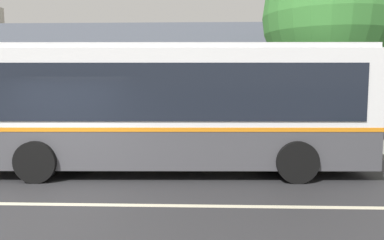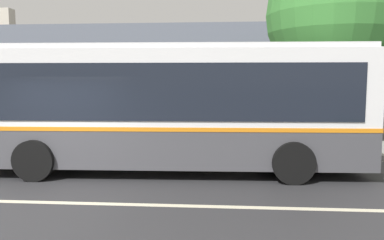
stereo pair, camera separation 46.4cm
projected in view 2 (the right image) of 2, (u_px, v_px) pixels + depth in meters
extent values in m
plane|color=#2D2D30|center=(35.00, 202.00, 7.42)|extent=(300.00, 300.00, 0.00)
cube|color=gray|center=(117.00, 146.00, 13.36)|extent=(60.00, 3.00, 0.15)
cube|color=beige|center=(35.00, 202.00, 7.41)|extent=(60.00, 0.16, 0.01)
cube|color=beige|center=(112.00, 94.00, 20.63)|extent=(23.13, 8.72, 3.35)
cube|color=#424751|center=(98.00, 40.00, 18.19)|extent=(23.73, 4.43, 2.24)
cube|color=#424751|center=(121.00, 48.00, 22.51)|extent=(23.73, 4.43, 2.24)
cube|color=beige|center=(6.00, 19.00, 21.53)|extent=(0.70, 0.70, 1.20)
cube|color=black|center=(83.00, 94.00, 16.26)|extent=(1.10, 0.06, 1.30)
cube|color=black|center=(271.00, 94.00, 15.65)|extent=(1.10, 0.06, 1.30)
cube|color=#4C3323|center=(162.00, 113.00, 16.08)|extent=(1.00, 0.06, 2.10)
cube|color=#47474C|center=(161.00, 143.00, 10.06)|extent=(10.61, 2.82, 0.94)
cube|color=orange|center=(160.00, 124.00, 10.01)|extent=(10.63, 2.84, 0.10)
cube|color=white|center=(160.00, 87.00, 9.91)|extent=(10.61, 2.82, 1.85)
cube|color=white|center=(160.00, 49.00, 9.81)|extent=(10.39, 2.69, 0.12)
cube|color=black|center=(166.00, 90.00, 11.17)|extent=(9.69, 0.32, 1.35)
cube|color=black|center=(153.00, 92.00, 8.66)|extent=(9.69, 0.32, 1.35)
cube|color=black|center=(363.00, 91.00, 9.68)|extent=(0.11, 2.20, 1.35)
cube|color=black|center=(365.00, 56.00, 9.59)|extent=(0.09, 1.75, 0.24)
cube|color=black|center=(361.00, 157.00, 9.86)|extent=(0.16, 2.50, 0.28)
cube|color=#192D99|center=(123.00, 136.00, 11.38)|extent=(2.95, 0.12, 0.66)
cube|color=black|center=(304.00, 110.00, 11.06)|extent=(0.90, 0.06, 2.54)
cylinder|color=black|center=(275.00, 145.00, 11.18)|extent=(1.01, 0.31, 1.00)
cylinder|color=black|center=(293.00, 163.00, 8.70)|extent=(1.01, 0.31, 1.00)
cylinder|color=black|center=(72.00, 143.00, 11.46)|extent=(1.01, 0.31, 1.00)
cylinder|color=black|center=(34.00, 160.00, 8.97)|extent=(1.01, 0.31, 1.00)
cylinder|color=#4C3828|center=(329.00, 103.00, 13.55)|extent=(0.29, 0.29, 3.19)
sphere|color=#387A33|center=(333.00, 16.00, 13.23)|extent=(4.68, 4.68, 4.68)
sphere|color=#387A33|center=(339.00, 37.00, 13.71)|extent=(2.85, 2.85, 2.85)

